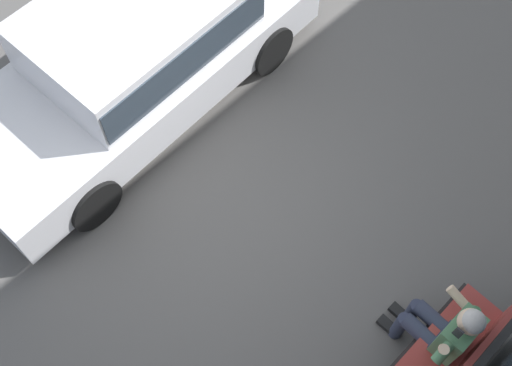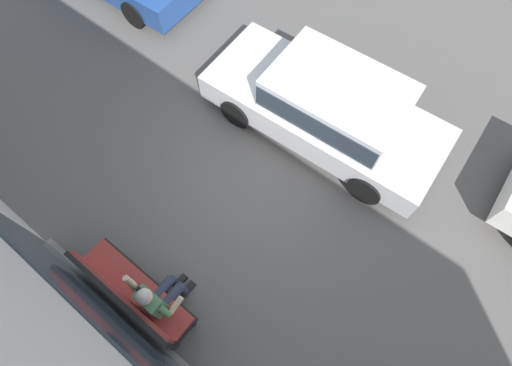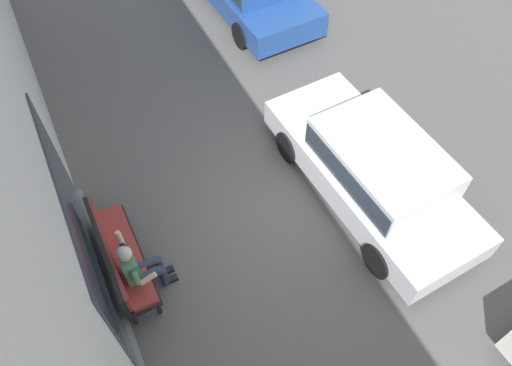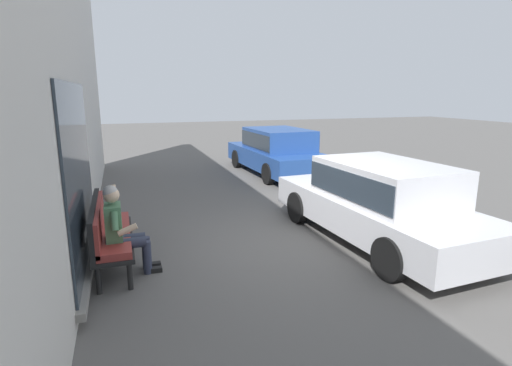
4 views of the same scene
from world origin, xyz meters
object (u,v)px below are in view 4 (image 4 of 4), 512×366
object	(u,v)px
person_on_phone	(121,228)
parked_car_mid	(380,199)
parked_car_far	(277,149)
bench	(106,230)

from	to	relation	value
person_on_phone	parked_car_mid	xyz separation A→B (m)	(-0.07, -4.26, 0.08)
parked_car_mid	parked_car_far	size ratio (longest dim) A/B	0.98
parked_car_mid	bench	bearing A→B (deg)	84.12
parked_car_far	person_on_phone	bearing A→B (deg)	141.80
person_on_phone	parked_car_far	xyz separation A→B (m)	(6.11, -4.81, 0.10)
parked_car_far	bench	bearing A→B (deg)	138.65
bench	parked_car_mid	xyz separation A→B (m)	(-0.46, -4.48, 0.21)
parked_car_mid	parked_car_far	xyz separation A→B (m)	(6.18, -0.55, 0.02)
bench	parked_car_mid	distance (m)	4.51
bench	parked_car_far	size ratio (longest dim) A/B	0.43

